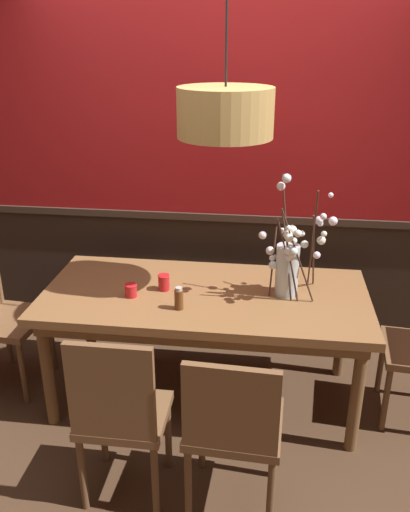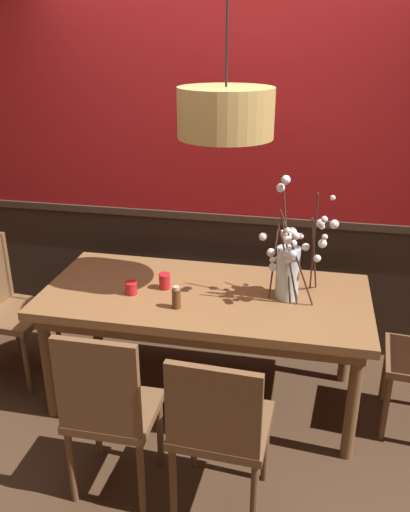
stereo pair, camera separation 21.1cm
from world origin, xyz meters
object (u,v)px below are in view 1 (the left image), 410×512
(chair_near_side_left, at_px, (120,412))
(pendant_lamp, at_px, (225,113))
(chair_far_side_right, at_px, (262,268))
(chair_near_side_right, at_px, (233,424))
(candle_holder_nearer_center, at_px, (164,282))
(condiment_bottle, at_px, (179,299))
(candle_holder_nearer_edge, at_px, (131,290))
(chair_far_side_left, at_px, (182,269))
(dining_table, at_px, (205,305))
(vase_with_blossoms, at_px, (289,263))

(chair_near_side_left, bearing_deg, pendant_lamp, 66.31)
(chair_far_side_right, height_order, chair_near_side_right, chair_far_side_right)
(candle_holder_nearer_center, bearing_deg, chair_near_side_right, -60.61)
(chair_near_side_right, relative_size, condiment_bottle, 6.84)
(chair_near_side_left, height_order, chair_near_side_right, chair_near_side_left)
(chair_near_side_right, xyz_separation_m, candle_holder_nearer_edge, (-0.67, 0.76, 0.27))
(chair_near_side_right, bearing_deg, candle_holder_nearer_edge, 131.16)
(chair_far_side_left, distance_m, candle_holder_nearer_edge, 0.99)
(candle_holder_nearer_edge, height_order, pendant_lamp, pendant_lamp)
(dining_table, xyz_separation_m, vase_with_blossoms, (0.49, 0.03, 0.29))
(chair_far_side_right, relative_size, chair_near_side_left, 1.00)
(chair_far_side_right, distance_m, candle_holder_nearer_center, 1.09)
(candle_holder_nearer_center, bearing_deg, condiment_bottle, -59.83)
(chair_near_side_left, xyz_separation_m, chair_near_side_right, (0.54, -0.00, -0.01))
(chair_far_side_left, xyz_separation_m, candle_holder_nearer_center, (0.03, -0.83, 0.29))
(chair_far_side_left, distance_m, pendant_lamp, 1.55)
(chair_far_side_right, distance_m, vase_with_blossoms, 0.98)
(vase_with_blossoms, bearing_deg, chair_far_side_left, 133.86)
(chair_near_side_left, relative_size, pendant_lamp, 0.75)
(vase_with_blossoms, relative_size, condiment_bottle, 5.61)
(candle_holder_nearer_center, height_order, condiment_bottle, condiment_bottle)
(chair_far_side_right, relative_size, condiment_bottle, 7.22)
(dining_table, bearing_deg, chair_near_side_right, -74.39)
(condiment_bottle, bearing_deg, chair_far_side_left, 98.78)
(condiment_bottle, xyz_separation_m, pendant_lamp, (0.22, 0.26, 0.98))
(candle_holder_nearer_edge, relative_size, condiment_bottle, 0.59)
(chair_near_side_left, relative_size, chair_far_side_left, 1.08)
(chair_far_side_right, xyz_separation_m, candle_holder_nearer_center, (-0.57, -0.89, 0.27))
(chair_far_side_left, relative_size, candle_holder_nearer_edge, 11.30)
(chair_near_side_right, xyz_separation_m, vase_with_blossoms, (0.24, 0.90, 0.44))
(vase_with_blossoms, bearing_deg, candle_holder_nearer_center, -177.81)
(dining_table, bearing_deg, chair_near_side_left, -108.90)
(chair_near_side_right, distance_m, candle_holder_nearer_center, 1.04)
(chair_far_side_left, xyz_separation_m, condiment_bottle, (0.16, -1.05, 0.30))
(chair_near_side_left, height_order, candle_holder_nearer_center, chair_near_side_left)
(chair_near_side_left, distance_m, candle_holder_nearer_center, 0.91)
(chair_near_side_left, distance_m, vase_with_blossoms, 1.26)
(dining_table, height_order, candle_holder_nearer_edge, candle_holder_nearer_edge)
(vase_with_blossoms, bearing_deg, candle_holder_nearer_edge, -171.30)
(chair_far_side_right, xyz_separation_m, condiment_bottle, (-0.44, -1.12, 0.28))
(chair_far_side_right, relative_size, candle_holder_nearer_center, 9.84)
(dining_table, height_order, pendant_lamp, pendant_lamp)
(dining_table, bearing_deg, chair_far_side_left, 108.66)
(dining_table, bearing_deg, vase_with_blossoms, 4.12)
(chair_near_side_right, height_order, condiment_bottle, chair_near_side_right)
(chair_near_side_right, height_order, candle_holder_nearer_center, chair_near_side_right)
(chair_far_side_left, height_order, vase_with_blossoms, vase_with_blossoms)
(chair_far_side_right, relative_size, chair_far_side_left, 1.09)
(vase_with_blossoms, bearing_deg, chair_near_side_right, -105.12)
(chair_near_side_left, height_order, pendant_lamp, pendant_lamp)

